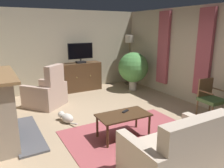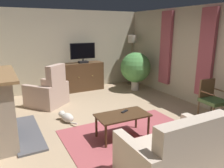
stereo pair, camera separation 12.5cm
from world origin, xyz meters
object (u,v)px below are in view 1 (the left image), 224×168
at_px(fireplace, 1,109).
at_px(cat, 66,117).
at_px(tv_cabinet, 81,77).
at_px(floor_lamp, 129,46).
at_px(sofa_floral, 178,154).
at_px(tv_remote, 125,111).
at_px(armchair_angled_to_table, 47,94).
at_px(potted_plant_leafy_by_curtain, 133,68).
at_px(side_chair_nearest_door, 210,97).
at_px(coffee_table, 123,117).
at_px(television, 81,52).

relative_size(fireplace, cat, 2.62).
bearing_deg(tv_cabinet, floor_lamp, -3.22).
bearing_deg(floor_lamp, sofa_floral, -116.11).
bearing_deg(tv_remote, fireplace, -48.18).
bearing_deg(fireplace, floor_lamp, 28.29).
bearing_deg(cat, sofa_floral, -72.09).
relative_size(sofa_floral, cat, 2.24).
height_order(armchair_angled_to_table, potted_plant_leafy_by_curtain, potted_plant_leafy_by_curtain).
distance_m(cat, floor_lamp, 4.04).
relative_size(armchair_angled_to_table, potted_plant_leafy_by_curtain, 0.96).
xyz_separation_m(tv_cabinet, tv_remote, (-0.42, -3.41, 0.04)).
relative_size(armchair_angled_to_table, side_chair_nearest_door, 1.34).
height_order(tv_cabinet, potted_plant_leafy_by_curtain, potted_plant_leafy_by_curtain).
height_order(fireplace, potted_plant_leafy_by_curtain, fireplace).
distance_m(tv_cabinet, sofa_floral, 4.86).
relative_size(tv_cabinet, floor_lamp, 0.73).
distance_m(coffee_table, armchair_angled_to_table, 2.65).
bearing_deg(sofa_floral, armchair_angled_to_table, 103.71).
relative_size(coffee_table, side_chair_nearest_door, 1.11).
bearing_deg(side_chair_nearest_door, armchair_angled_to_table, 139.27).
height_order(tv_remote, floor_lamp, floor_lamp).
distance_m(tv_cabinet, side_chair_nearest_door, 4.08).
relative_size(potted_plant_leafy_by_curtain, cat, 1.96).
xyz_separation_m(tv_remote, side_chair_nearest_door, (2.16, -0.28, 0.02)).
xyz_separation_m(coffee_table, sofa_floral, (0.08, -1.33, -0.09)).
bearing_deg(television, tv_remote, -97.11).
bearing_deg(armchair_angled_to_table, television, 34.35).
bearing_deg(sofa_floral, side_chair_nearest_door, 27.76).
relative_size(fireplace, floor_lamp, 0.94).
relative_size(tv_cabinet, potted_plant_leafy_by_curtain, 1.03).
height_order(fireplace, coffee_table, fireplace).
bearing_deg(potted_plant_leafy_by_curtain, sofa_floral, -116.47).
height_order(television, coffee_table, television).
height_order(armchair_angled_to_table, floor_lamp, floor_lamp).
bearing_deg(television, cat, -119.62).
relative_size(tv_remote, side_chair_nearest_door, 0.19).
distance_m(television, cat, 2.82).
bearing_deg(sofa_floral, cat, 107.91).
relative_size(fireplace, tv_cabinet, 1.29).
height_order(sofa_floral, floor_lamp, floor_lamp).
height_order(tv_cabinet, floor_lamp, floor_lamp).
bearing_deg(potted_plant_leafy_by_curtain, floor_lamp, 65.90).
bearing_deg(floor_lamp, cat, -145.28).
height_order(coffee_table, side_chair_nearest_door, side_chair_nearest_door).
bearing_deg(armchair_angled_to_table, fireplace, -127.99).
bearing_deg(floor_lamp, armchair_angled_to_table, -164.70).
relative_size(cat, floor_lamp, 0.36).
xyz_separation_m(television, side_chair_nearest_door, (1.74, -3.63, -0.78)).
distance_m(television, side_chair_nearest_door, 4.11).
distance_m(fireplace, armchair_angled_to_table, 1.91).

